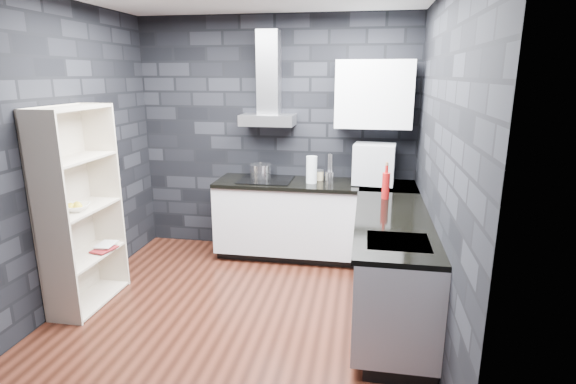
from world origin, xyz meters
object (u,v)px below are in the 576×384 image
(pot, at_px, (261,172))
(utensil_crock, at_px, (329,177))
(glass_vase, at_px, (312,170))
(storage_jar, at_px, (320,176))
(red_bottle, at_px, (386,186))
(fruit_bowl, at_px, (75,207))
(appliance_garage, at_px, (374,164))
(bookshelf, at_px, (80,209))

(pot, xyz_separation_m, utensil_crock, (0.79, -0.06, -0.02))
(glass_vase, distance_m, storage_jar, 0.18)
(pot, xyz_separation_m, storage_jar, (0.67, 0.03, -0.03))
(red_bottle, xyz_separation_m, fruit_bowl, (-2.66, -0.89, -0.09))
(storage_jar, bearing_deg, red_bottle, -43.38)
(storage_jar, distance_m, red_bottle, 0.97)
(storage_jar, bearing_deg, appliance_garage, -9.05)
(glass_vase, height_order, utensil_crock, glass_vase)
(appliance_garage, bearing_deg, red_bottle, -73.75)
(pot, relative_size, bookshelf, 0.13)
(utensil_crock, xyz_separation_m, red_bottle, (0.58, -0.57, 0.07))
(appliance_garage, relative_size, red_bottle, 1.70)
(storage_jar, height_order, appliance_garage, appliance_garage)
(utensil_crock, height_order, bookshelf, bookshelf)
(pot, bearing_deg, appliance_garage, -2.73)
(appliance_garage, xyz_separation_m, bookshelf, (-2.56, -1.39, -0.22))
(appliance_garage, distance_m, red_bottle, 0.59)
(pot, relative_size, utensil_crock, 1.98)
(red_bottle, distance_m, fruit_bowl, 2.81)
(utensil_crock, bearing_deg, fruit_bowl, -144.97)
(pot, height_order, red_bottle, red_bottle)
(red_bottle, bearing_deg, storage_jar, 136.62)
(pot, height_order, utensil_crock, pot)
(utensil_crock, bearing_deg, bookshelf, -146.25)
(utensil_crock, bearing_deg, glass_vase, -167.09)
(glass_vase, distance_m, bookshelf, 2.32)
(glass_vase, bearing_deg, utensil_crock, 12.91)
(storage_jar, distance_m, appliance_garage, 0.62)
(storage_jar, height_order, red_bottle, red_bottle)
(glass_vase, relative_size, red_bottle, 1.17)
(storage_jar, relative_size, utensil_crock, 0.87)
(red_bottle, bearing_deg, bookshelf, -162.81)
(storage_jar, height_order, fruit_bowl, storage_jar)
(glass_vase, xyz_separation_m, red_bottle, (0.78, -0.52, -0.02))
(appliance_garage, bearing_deg, pot, -177.34)
(pot, bearing_deg, fruit_bowl, -130.36)
(bookshelf, distance_m, fruit_bowl, 0.08)
(pot, distance_m, fruit_bowl, 2.00)
(pot, bearing_deg, glass_vase, -9.96)
(pot, xyz_separation_m, glass_vase, (0.60, -0.10, 0.07))
(storage_jar, height_order, bookshelf, bookshelf)
(pot, xyz_separation_m, red_bottle, (1.37, -0.63, 0.04))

